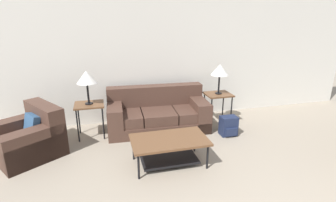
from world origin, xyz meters
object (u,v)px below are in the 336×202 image
Objects in this scene: table_lamp_right at (220,70)px; backpack at (229,126)px; side_table_left at (89,108)px; side_table_right at (218,97)px; armchair at (29,138)px; couch at (158,114)px; table_lamp_left at (86,78)px; coffee_table at (169,145)px.

table_lamp_right is 1.14m from backpack.
side_table_right is at bearing 0.00° from side_table_left.
side_table_right is at bearing 7.38° from armchair.
side_table_right is (2.57, 0.00, 0.00)m from side_table_left.
armchair is at bearing 177.43° from backpack.
armchair is 1.09m from side_table_left.
couch is 2.30m from armchair.
couch is 1.31m from side_table_right.
side_table_left is at bearing 166.36° from backpack.
side_table_left is 1.05× the size of table_lamp_left.
table_lamp_left is 2.77m from backpack.
coffee_table is at bearing -95.06° from couch.
side_table_right is at bearing 43.17° from coffee_table.
armchair is 3.48× the size of backpack.
side_table_right is at bearing 86.42° from table_lamp_right.
table_lamp_right is (3.52, 0.46, 0.85)m from armchair.
side_table_right is at bearing -1.96° from couch.
couch is 1.40m from backpack.
backpack is at bearing -94.18° from table_lamp_right.
table_lamp_right reaches higher than side_table_left.
side_table_left is 2.57m from side_table_right.
side_table_right reaches higher than backpack.
table_lamp_left is (-1.29, -0.04, 0.84)m from couch.
table_lamp_right is (-0.00, -0.00, 0.57)m from side_table_right.
couch reaches higher than backpack.
side_table_right is (3.52, 0.46, 0.28)m from armchair.
couch is at bearing 178.04° from table_lamp_right.
table_lamp_left is at bearing -178.05° from couch.
table_lamp_left reaches higher than coffee_table.
coffee_table is at bearing -22.06° from armchair.
armchair is 2.10× the size of table_lamp_left.
backpack is (3.48, -0.16, -0.11)m from armchair.
table_lamp_right is at bearing -1.96° from couch.
coffee_table is 1.94m from side_table_right.
coffee_table is 2.09m from table_lamp_right.
side_table_left is at bearing 25.56° from armchair.
table_lamp_left is at bearing 131.57° from coffee_table.
armchair is at bearing 157.94° from coffee_table.
table_lamp_left reaches higher than couch.
side_table_right is 2.63m from table_lamp_left.
side_table_right is 1.05× the size of table_lamp_right.
side_table_right is 1.05× the size of table_lamp_left.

